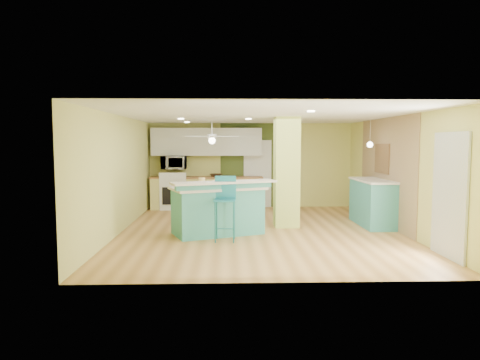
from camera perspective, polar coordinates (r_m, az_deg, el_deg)
name	(u,v)px	position (r m, az deg, el deg)	size (l,w,h in m)	color
floor	(260,231)	(9.44, 2.63, -6.80)	(6.00, 7.00, 0.01)	#A47139
ceiling	(260,116)	(9.26, 2.70, 8.59)	(6.00, 7.00, 0.01)	white
wall_back	(251,165)	(12.76, 1.44, 1.96)	(6.00, 0.01, 2.50)	#D2D170
wall_front	(280,193)	(5.80, 5.37, -1.69)	(6.00, 0.01, 2.50)	#D2D170
wall_left	(120,174)	(9.52, -15.68, 0.75)	(0.01, 7.00, 2.50)	#D2D170
wall_right	(397,174)	(9.97, 20.16, 0.81)	(0.01, 7.00, 2.50)	#D2D170
wood_panel	(386,172)	(10.52, 18.86, 1.05)	(0.02, 3.40, 2.50)	#8B6E4F
olive_accent	(257,165)	(12.76, 2.34, 1.96)	(2.20, 0.02, 2.50)	#435321
interior_door	(257,174)	(12.74, 2.35, 0.83)	(0.82, 0.05, 2.00)	silver
french_door	(449,196)	(7.89, 26.13, -1.87)	(0.04, 1.08, 2.10)	silver
column	(286,172)	(9.84, 6.22, 1.04)	(0.55, 0.55, 2.50)	#C1D362
kitchen_run	(207,193)	(12.52, -4.44, -1.69)	(3.25, 0.63, 0.94)	#D7CE70
stove	(174,193)	(12.59, -8.77, -1.75)	(0.76, 0.66, 1.08)	white
upper_cabinets	(207,142)	(12.55, -4.47, 5.09)	(3.20, 0.34, 0.80)	silver
microwave	(174,163)	(12.52, -8.82, 2.30)	(0.70, 0.48, 0.39)	white
ceiling_fan	(212,137)	(11.23, -3.76, 5.77)	(1.41, 1.41, 0.61)	white
pendant_lamp	(370,144)	(10.52, 16.94, 4.56)	(0.14, 0.14, 0.69)	silver
wall_decor	(382,159)	(10.68, 18.41, 2.73)	(0.03, 0.90, 0.70)	brown
peninsula	(218,209)	(9.03, -2.96, -3.87)	(2.30, 1.80, 1.15)	teal
bar_stool	(225,198)	(8.42, -1.98, -2.36)	(0.45, 0.45, 1.27)	teal
side_counter	(373,202)	(10.45, 17.34, -2.85)	(0.71, 1.67, 1.07)	teal
fruit_bowl	(216,175)	(12.45, -3.25, 0.65)	(0.35, 0.35, 0.08)	#3C2918
canister	(202,182)	(9.24, -5.11, -0.23)	(0.14, 0.14, 0.17)	yellow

